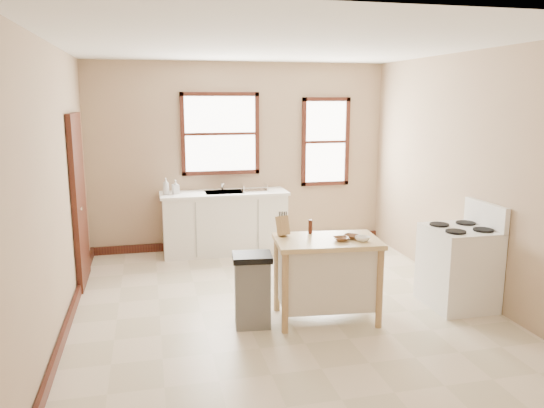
% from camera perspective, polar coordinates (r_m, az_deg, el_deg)
% --- Properties ---
extents(floor, '(5.00, 5.00, 0.00)m').
position_cam_1_polar(floor, '(6.03, 0.86, -10.80)').
color(floor, beige).
rests_on(floor, ground).
extents(ceiling, '(5.00, 5.00, 0.00)m').
position_cam_1_polar(ceiling, '(5.61, 0.95, 16.72)').
color(ceiling, white).
rests_on(ceiling, ground).
extents(wall_back, '(4.50, 0.04, 2.80)m').
position_cam_1_polar(wall_back, '(8.08, -3.43, 5.11)').
color(wall_back, tan).
rests_on(wall_back, ground).
extents(wall_left, '(0.04, 5.00, 2.80)m').
position_cam_1_polar(wall_left, '(5.56, -22.21, 1.46)').
color(wall_left, tan).
rests_on(wall_left, ground).
extents(wall_right, '(0.04, 5.00, 2.80)m').
position_cam_1_polar(wall_right, '(6.57, 20.32, 2.99)').
color(wall_right, tan).
rests_on(wall_right, ground).
extents(window_main, '(1.17, 0.06, 1.22)m').
position_cam_1_polar(window_main, '(7.99, -5.57, 7.52)').
color(window_main, '#35140E').
rests_on(window_main, wall_back).
extents(window_side, '(0.77, 0.06, 1.37)m').
position_cam_1_polar(window_side, '(8.38, 5.77, 6.66)').
color(window_side, '#35140E').
rests_on(window_side, wall_back).
extents(door_left, '(0.06, 0.90, 2.10)m').
position_cam_1_polar(door_left, '(6.88, -20.05, 0.40)').
color(door_left, '#35140E').
rests_on(door_left, ground).
extents(baseboard_back, '(4.50, 0.04, 0.12)m').
position_cam_1_polar(baseboard_back, '(8.31, -3.29, -4.14)').
color(baseboard_back, '#35140E').
rests_on(baseboard_back, ground).
extents(baseboard_left, '(0.04, 5.00, 0.12)m').
position_cam_1_polar(baseboard_left, '(5.92, -20.94, -11.42)').
color(baseboard_left, '#35140E').
rests_on(baseboard_left, ground).
extents(sink_counter, '(1.86, 0.62, 0.92)m').
position_cam_1_polar(sink_counter, '(7.90, -5.12, -1.98)').
color(sink_counter, white).
rests_on(sink_counter, ground).
extents(faucet, '(0.03, 0.03, 0.22)m').
position_cam_1_polar(faucet, '(7.97, -5.38, 2.30)').
color(faucet, silver).
rests_on(faucet, sink_counter).
extents(soap_bottle_a, '(0.09, 0.09, 0.24)m').
position_cam_1_polar(soap_bottle_a, '(7.70, -11.35, 1.88)').
color(soap_bottle_a, '#B2B2B2').
rests_on(soap_bottle_a, sink_counter).
extents(soap_bottle_b, '(0.11, 0.11, 0.20)m').
position_cam_1_polar(soap_bottle_b, '(7.72, -10.33, 1.81)').
color(soap_bottle_b, '#B2B2B2').
rests_on(soap_bottle_b, sink_counter).
extents(dish_rack, '(0.37, 0.28, 0.09)m').
position_cam_1_polar(dish_rack, '(7.84, -1.94, 1.73)').
color(dish_rack, silver).
rests_on(dish_rack, sink_counter).
extents(kitchen_island, '(1.12, 0.77, 0.86)m').
position_cam_1_polar(kitchen_island, '(5.57, 5.87, -8.04)').
color(kitchen_island, '#EBC88A').
rests_on(kitchen_island, ground).
extents(knife_block, '(0.12, 0.12, 0.20)m').
position_cam_1_polar(knife_block, '(5.51, 1.16, -2.42)').
color(knife_block, '#DBB373').
rests_on(knife_block, kitchen_island).
extents(pepper_grinder, '(0.05, 0.05, 0.15)m').
position_cam_1_polar(pepper_grinder, '(5.61, 4.15, -2.46)').
color(pepper_grinder, '#3D1910').
rests_on(pepper_grinder, kitchen_island).
extents(bowl_a, '(0.16, 0.16, 0.04)m').
position_cam_1_polar(bowl_a, '(5.38, 7.44, -3.75)').
color(bowl_a, brown).
rests_on(bowl_a, kitchen_island).
extents(bowl_b, '(0.21, 0.21, 0.04)m').
position_cam_1_polar(bowl_b, '(5.49, 8.49, -3.48)').
color(bowl_b, brown).
rests_on(bowl_b, kitchen_island).
extents(bowl_c, '(0.15, 0.15, 0.05)m').
position_cam_1_polar(bowl_c, '(5.40, 9.69, -3.71)').
color(bowl_c, white).
rests_on(bowl_c, kitchen_island).
extents(trash_bin, '(0.42, 0.37, 0.75)m').
position_cam_1_polar(trash_bin, '(5.40, -2.13, -9.25)').
color(trash_bin, slate).
rests_on(trash_bin, ground).
extents(gas_stove, '(0.71, 0.72, 1.16)m').
position_cam_1_polar(gas_stove, '(6.19, 19.45, -5.22)').
color(gas_stove, white).
rests_on(gas_stove, ground).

